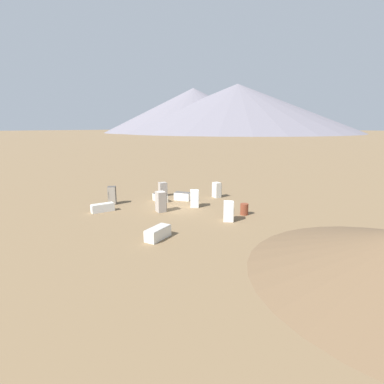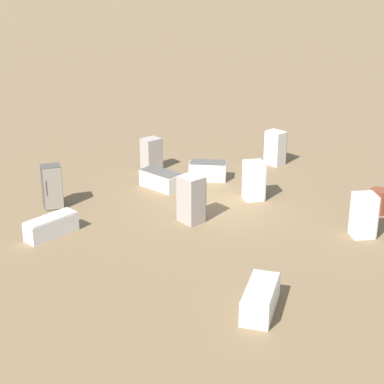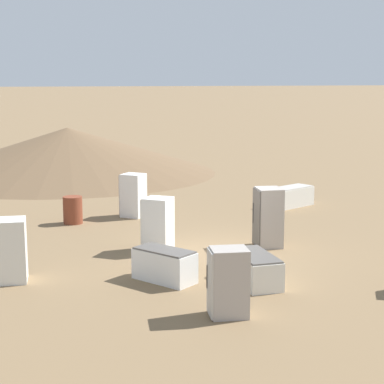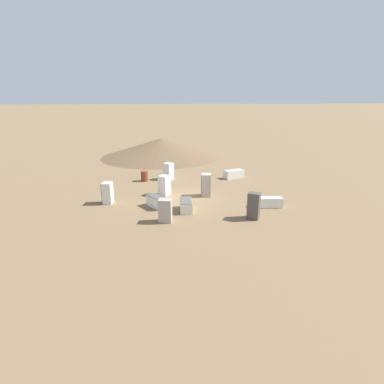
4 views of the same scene
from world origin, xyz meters
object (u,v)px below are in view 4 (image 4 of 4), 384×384
at_px(discarded_fridge_1, 269,202).
at_px(discarded_fridge_3, 254,206).
at_px(discarded_fridge_5, 107,193).
at_px(rusty_barrel, 145,176).
at_px(discarded_fridge_2, 165,211).
at_px(discarded_fridge_9, 168,171).
at_px(discarded_fridge_6, 186,205).
at_px(discarded_fridge_7, 206,185).
at_px(discarded_fridge_8, 234,174).
at_px(discarded_fridge_0, 164,185).
at_px(discarded_fridge_4, 156,202).

relative_size(discarded_fridge_1, discarded_fridge_3, 1.17).
relative_size(discarded_fridge_5, rusty_barrel, 1.65).
height_order(discarded_fridge_2, discarded_fridge_9, discarded_fridge_9).
relative_size(discarded_fridge_2, discarded_fridge_6, 0.80).
bearing_deg(discarded_fridge_7, discarded_fridge_1, -117.98).
distance_m(discarded_fridge_1, discarded_fridge_7, 4.95).
distance_m(discarded_fridge_5, discarded_fridge_8, 12.31).
height_order(discarded_fridge_1, discarded_fridge_3, discarded_fridge_3).
height_order(discarded_fridge_7, discarded_fridge_8, discarded_fridge_7).
xyz_separation_m(discarded_fridge_0, discarded_fridge_7, (3.11, -0.81, 0.10)).
bearing_deg(discarded_fridge_3, discarded_fridge_2, -149.14).
bearing_deg(discarded_fridge_8, discarded_fridge_6, 125.01).
distance_m(discarded_fridge_4, discarded_fridge_7, 4.37).
bearing_deg(rusty_barrel, discarded_fridge_0, -72.67).
xyz_separation_m(discarded_fridge_3, discarded_fridge_7, (-1.87, 5.03, 0.03)).
xyz_separation_m(discarded_fridge_1, discarded_fridge_9, (-5.94, 8.79, 0.42)).
bearing_deg(discarded_fridge_8, rusty_barrel, 69.40).
relative_size(discarded_fridge_8, rusty_barrel, 2.24).
relative_size(discarded_fridge_2, discarded_fridge_7, 0.83).
height_order(discarded_fridge_1, discarded_fridge_2, discarded_fridge_2).
relative_size(discarded_fridge_3, discarded_fridge_7, 0.97).
bearing_deg(discarded_fridge_1, discarded_fridge_3, -37.18).
xyz_separation_m(discarded_fridge_9, rusty_barrel, (-2.22, -0.24, -0.30)).
relative_size(discarded_fridge_5, discarded_fridge_6, 0.86).
bearing_deg(discarded_fridge_5, discarded_fridge_2, -125.97).
distance_m(discarded_fridge_1, discarded_fridge_6, 5.70).
height_order(discarded_fridge_2, discarded_fridge_4, discarded_fridge_2).
height_order(discarded_fridge_4, discarded_fridge_9, discarded_fridge_9).
distance_m(discarded_fridge_0, discarded_fridge_2, 5.37).
bearing_deg(discarded_fridge_2, discarded_fridge_7, -22.73).
height_order(discarded_fridge_0, discarded_fridge_3, discarded_fridge_3).
xyz_separation_m(discarded_fridge_5, discarded_fridge_6, (5.24, -2.48, -0.40)).
distance_m(discarded_fridge_2, discarded_fridge_4, 2.74).
xyz_separation_m(discarded_fridge_4, discarded_fridge_6, (1.90, -1.05, -0.03)).
bearing_deg(discarded_fridge_4, discarded_fridge_0, 44.82).
bearing_deg(rusty_barrel, discarded_fridge_1, -46.33).
distance_m(discarded_fridge_3, rusty_barrel, 12.11).
relative_size(discarded_fridge_2, discarded_fridge_5, 0.93).
bearing_deg(discarded_fridge_7, discarded_fridge_5, 107.18).
bearing_deg(discarded_fridge_5, discarded_fridge_1, -92.53).
bearing_deg(discarded_fridge_7, discarded_fridge_6, 158.92).
xyz_separation_m(discarded_fridge_5, rusty_barrel, (2.78, 5.68, -0.30)).
distance_m(discarded_fridge_4, discarded_fridge_6, 2.17).
distance_m(discarded_fridge_2, discarded_fridge_5, 5.54).
bearing_deg(discarded_fridge_5, discarded_fridge_9, -27.97).
bearing_deg(discarded_fridge_6, discarded_fridge_7, -117.65).
relative_size(discarded_fridge_0, discarded_fridge_4, 0.91).
height_order(discarded_fridge_6, rusty_barrel, rusty_barrel).
bearing_deg(discarded_fridge_1, discarded_fridge_0, -112.46).
relative_size(discarded_fridge_0, discarded_fridge_2, 1.08).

